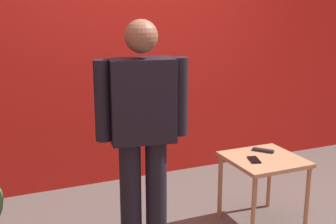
{
  "coord_description": "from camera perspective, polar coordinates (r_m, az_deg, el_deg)",
  "views": [
    {
      "loc": [
        -1.35,
        -2.45,
        1.73
      ],
      "look_at": [
        -0.05,
        0.55,
        0.91
      ],
      "focal_mm": 47.92,
      "sensor_mm": 36.0,
      "label": 1
    }
  ],
  "objects": [
    {
      "name": "standing_person",
      "position": [
        3.03,
        -3.26,
        -1.8
      ],
      "size": [
        0.64,
        0.28,
        1.62
      ],
      "color": "black",
      "rests_on": "ground_plane"
    },
    {
      "name": "back_wall_red",
      "position": [
        4.28,
        -5.16,
        13.13
      ],
      "size": [
        5.47,
        0.12,
        3.34
      ],
      "primitive_type": "cube",
      "color": "red",
      "rests_on": "ground_plane"
    },
    {
      "name": "side_table",
      "position": [
        3.56,
        12.08,
        -6.92
      ],
      "size": [
        0.54,
        0.54,
        0.56
      ],
      "color": "tan",
      "rests_on": "ground_plane"
    },
    {
      "name": "cell_phone",
      "position": [
        3.45,
        10.9,
        -5.99
      ],
      "size": [
        0.11,
        0.16,
        0.01
      ],
      "primitive_type": "cube",
      "rotation": [
        0.0,
        0.0,
        -0.3
      ],
      "color": "black",
      "rests_on": "side_table"
    },
    {
      "name": "tv_remote",
      "position": [
        3.66,
        12.0,
        -4.79
      ],
      "size": [
        0.14,
        0.16,
        0.02
      ],
      "primitive_type": "cube",
      "rotation": [
        0.0,
        0.0,
        0.67
      ],
      "color": "black",
      "rests_on": "side_table"
    }
  ]
}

